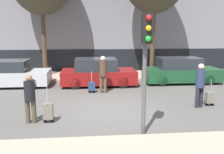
{
  "coord_description": "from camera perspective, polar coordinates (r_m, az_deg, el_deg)",
  "views": [
    {
      "loc": [
        -0.67,
        -8.96,
        3.01
      ],
      "look_at": [
        0.35,
        1.8,
        0.95
      ],
      "focal_mm": 40.0,
      "sensor_mm": 36.0,
      "label": 1
    }
  ],
  "objects": [
    {
      "name": "parked_car_0",
      "position": [
        14.44,
        -22.67,
        0.58
      ],
      "size": [
        4.27,
        1.82,
        1.41
      ],
      "color": "#B7BABF",
      "rests_on": "ground_plane"
    },
    {
      "name": "ground_plane",
      "position": [
        9.47,
        -1.09,
        -7.73
      ],
      "size": [
        80.0,
        80.0,
        0.0
      ],
      "primitive_type": "plane",
      "color": "#565451"
    },
    {
      "name": "parked_car_2",
      "position": [
        14.76,
        15.37,
        1.3
      ],
      "size": [
        4.24,
        1.7,
        1.46
      ],
      "color": "#194728",
      "rests_on": "ground_plane"
    },
    {
      "name": "pedestrian_right",
      "position": [
        10.22,
        19.5,
        -1.26
      ],
      "size": [
        0.34,
        0.34,
        1.73
      ],
      "rotation": [
        0.0,
        0.0,
        3.46
      ],
      "color": "#23232D",
      "rests_on": "ground_plane"
    },
    {
      "name": "trolley_left",
      "position": [
        8.49,
        -14.41,
        -7.59
      ],
      "size": [
        0.34,
        0.29,
        1.19
      ],
      "color": "slate",
      "rests_on": "ground_plane"
    },
    {
      "name": "parked_car_1",
      "position": [
        13.63,
        -3.25,
        0.94
      ],
      "size": [
        4.0,
        1.87,
        1.47
      ],
      "color": "maroon",
      "rests_on": "ground_plane"
    },
    {
      "name": "trolley_center",
      "position": [
        12.08,
        -4.66,
        -2.12
      ],
      "size": [
        0.34,
        0.29,
        1.06
      ],
      "color": "navy",
      "rests_on": "ground_plane"
    },
    {
      "name": "traffic_light",
      "position": [
        6.79,
        7.78,
        6.1
      ],
      "size": [
        0.28,
        0.47,
        3.44
      ],
      "color": "#515154",
      "rests_on": "ground_plane"
    },
    {
      "name": "pedestrian_left",
      "position": [
        8.46,
        -18.26,
        -4.17
      ],
      "size": [
        0.35,
        0.34,
        1.61
      ],
      "rotation": [
        0.0,
        0.0,
        3.13
      ],
      "color": "#4C4233",
      "rests_on": "ground_plane"
    },
    {
      "name": "sidewalk_far",
      "position": [
        16.24,
        -2.96,
        0.31
      ],
      "size": [
        28.0,
        3.0,
        0.12
      ],
      "color": "tan",
      "rests_on": "ground_plane"
    },
    {
      "name": "trolley_right",
      "position": [
        10.74,
        21.43,
        -4.41
      ],
      "size": [
        0.34,
        0.29,
        1.09
      ],
      "color": "slate",
      "rests_on": "ground_plane"
    },
    {
      "name": "building_facade",
      "position": [
        19.53,
        -3.56,
        15.18
      ],
      "size": [
        28.0,
        2.66,
        9.05
      ],
      "color": "slate",
      "rests_on": "ground_plane"
    },
    {
      "name": "pedestrian_center",
      "position": [
        11.89,
        -2.08,
        1.14
      ],
      "size": [
        0.35,
        0.34,
        1.78
      ],
      "rotation": [
        0.0,
        0.0,
        -0.13
      ],
      "color": "#4C4233",
      "rests_on": "ground_plane"
    }
  ]
}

